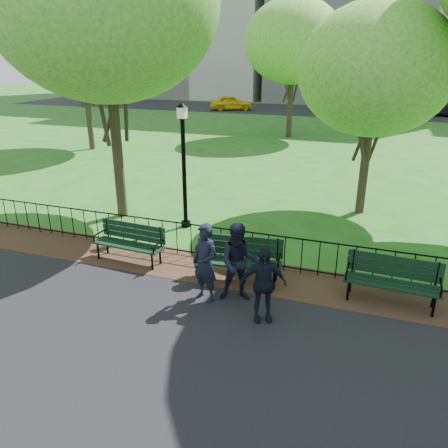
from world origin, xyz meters
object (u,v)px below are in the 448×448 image
(person_left, at_px, (205,263))
(person_right, at_px, (263,284))
(tree_near_e, at_px, (376,70))
(tree_far_c, at_px, (293,41))
(park_bench_left_a, at_px, (130,238))
(sedan_dark, at_px, (442,106))
(sedan_silver, at_px, (362,106))
(person_mid, at_px, (239,263))
(taxi, at_px, (231,103))
(lamppost, at_px, (184,162))
(tree_near_w, at_px, (104,1))
(park_bench_main, at_px, (225,253))
(tree_mid_w, at_px, (80,30))
(park_bench_right_a, at_px, (393,276))

(person_left, distance_m, person_right, 1.34)
(tree_near_e, relative_size, tree_far_c, 0.79)
(park_bench_left_a, relative_size, tree_near_e, 0.29)
(sedan_dark, bearing_deg, sedan_silver, 115.51)
(person_right, bearing_deg, person_mid, 116.48)
(tree_far_c, relative_size, taxi, 2.05)
(lamppost, xyz_separation_m, taxi, (-8.44, 28.87, -1.29))
(tree_near_w, xyz_separation_m, sedan_dark, (12.12, 30.92, -5.34))
(person_mid, bearing_deg, taxi, 90.23)
(person_left, relative_size, person_mid, 1.00)
(person_mid, height_order, sedan_silver, person_mid)
(person_left, height_order, person_right, person_left)
(taxi, bearing_deg, person_right, 174.92)
(park_bench_main, relative_size, tree_mid_w, 0.23)
(park_bench_left_a, xyz_separation_m, person_right, (3.76, -1.45, 0.19))
(sedan_silver, relative_size, sedan_dark, 0.79)
(lamppost, height_order, taxi, lamppost)
(park_bench_main, xyz_separation_m, person_left, (-0.09, -0.96, 0.18))
(park_bench_right_a, relative_size, sedan_dark, 0.33)
(park_bench_left_a, distance_m, taxi, 32.49)
(park_bench_right_a, height_order, sedan_silver, sedan_silver)
(person_mid, height_order, sedan_dark, person_mid)
(tree_far_c, bearing_deg, tree_near_w, -97.04)
(tree_mid_w, height_order, person_left, tree_mid_w)
(sedan_dark, bearing_deg, tree_mid_w, 147.98)
(tree_far_c, relative_size, person_mid, 4.77)
(tree_far_c, bearing_deg, park_bench_main, -82.37)
(park_bench_left_a, height_order, person_left, person_left)
(person_right, relative_size, sedan_dark, 0.27)
(tree_mid_w, xyz_separation_m, taxi, (1.27, 19.92, -5.33))
(park_bench_left_a, xyz_separation_m, taxi, (-8.12, 31.46, 0.09))
(park_bench_right_a, relative_size, lamppost, 0.53)
(person_mid, bearing_deg, sedan_dark, 59.62)
(tree_near_e, height_order, person_right, tree_near_e)
(person_mid, height_order, person_right, person_mid)
(taxi, relative_size, sedan_dark, 0.68)
(park_bench_main, height_order, taxi, taxi)
(taxi, xyz_separation_m, sedan_silver, (11.81, 0.38, 0.08))
(tree_far_c, xyz_separation_m, sedan_silver, (3.69, 12.89, -4.83))
(tree_near_w, height_order, taxi, tree_near_w)
(lamppost, distance_m, tree_near_e, 6.25)
(tree_near_e, bearing_deg, person_left, -111.45)
(person_mid, bearing_deg, park_bench_right_a, -0.92)
(park_bench_right_a, bearing_deg, park_bench_main, -173.26)
(lamppost, relative_size, taxi, 0.92)
(person_left, height_order, person_mid, person_mid)
(sedan_silver, bearing_deg, park_bench_right_a, -154.45)
(tree_far_c, bearing_deg, park_bench_right_a, -72.07)
(park_bench_left_a, relative_size, lamppost, 0.51)
(person_left, bearing_deg, person_right, 6.60)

